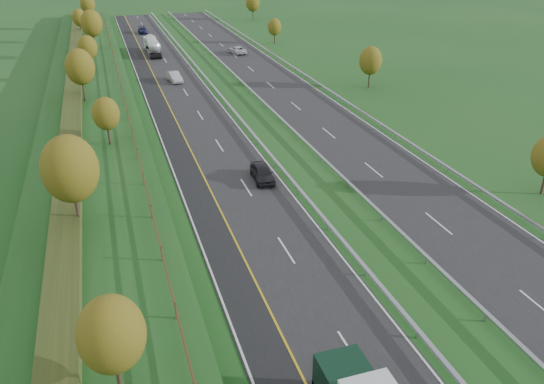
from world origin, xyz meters
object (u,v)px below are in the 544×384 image
(road_tanker, at_px, (152,45))
(car_silver_mid, at_px, (174,77))
(car_small_far, at_px, (143,30))
(car_oncoming, at_px, (237,50))
(car_dark_near, at_px, (262,173))

(road_tanker, relative_size, car_silver_mid, 2.30)
(car_small_far, bearing_deg, car_silver_mid, -89.63)
(car_silver_mid, xyz_separation_m, car_oncoming, (15.67, 18.65, -0.06))
(road_tanker, distance_m, car_dark_near, 65.65)
(car_dark_near, height_order, car_silver_mid, same)
(car_dark_near, xyz_separation_m, car_oncoming, (12.99, 60.59, -0.06))
(car_small_far, bearing_deg, car_dark_near, -88.22)
(car_dark_near, xyz_separation_m, car_silver_mid, (-2.68, 41.94, 0.00))
(car_oncoming, bearing_deg, car_dark_near, 70.68)
(road_tanker, bearing_deg, car_dark_near, -86.86)
(car_dark_near, relative_size, car_small_far, 0.96)
(road_tanker, xyz_separation_m, car_dark_near, (3.59, -65.55, -1.02))
(car_dark_near, height_order, car_oncoming, car_dark_near)
(road_tanker, xyz_separation_m, car_silver_mid, (0.91, -23.61, -1.02))
(road_tanker, bearing_deg, car_small_far, 89.11)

